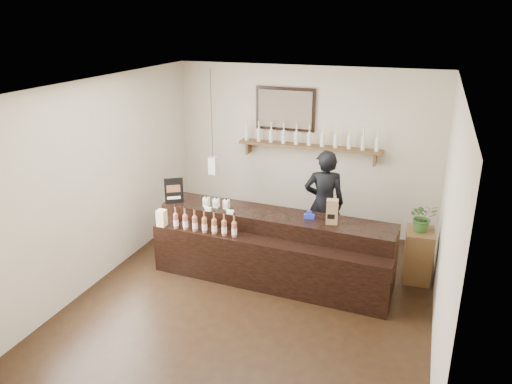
% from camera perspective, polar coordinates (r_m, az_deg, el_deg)
% --- Properties ---
extents(ground, '(5.00, 5.00, 0.00)m').
position_cam_1_polar(ground, '(6.83, -0.05, -11.85)').
color(ground, black).
rests_on(ground, ground).
extents(room_shell, '(5.00, 5.00, 5.00)m').
position_cam_1_polar(room_shell, '(6.11, -0.05, 1.86)').
color(room_shell, beige).
rests_on(room_shell, ground).
extents(back_wall_decor, '(2.66, 0.96, 1.69)m').
position_cam_1_polar(back_wall_decor, '(8.34, 4.44, 7.07)').
color(back_wall_decor, brown).
rests_on(back_wall_decor, ground).
extents(counter, '(3.38, 1.07, 1.10)m').
position_cam_1_polar(counter, '(7.09, 1.82, -6.56)').
color(counter, black).
rests_on(counter, ground).
extents(promo_sign, '(0.24, 0.16, 0.38)m').
position_cam_1_polar(promo_sign, '(7.41, -9.37, 0.16)').
color(promo_sign, black).
rests_on(promo_sign, counter).
extents(paper_bag, '(0.17, 0.14, 0.34)m').
position_cam_1_polar(paper_bag, '(6.68, 8.69, -2.24)').
color(paper_bag, olive).
rests_on(paper_bag, counter).
extents(tape_dispenser, '(0.15, 0.08, 0.12)m').
position_cam_1_polar(tape_dispenser, '(6.84, 6.10, -2.69)').
color(tape_dispenser, '#1C38C4').
rests_on(tape_dispenser, counter).
extents(side_cabinet, '(0.40, 0.53, 0.74)m').
position_cam_1_polar(side_cabinet, '(7.45, 18.05, -6.84)').
color(side_cabinet, brown).
rests_on(side_cabinet, ground).
extents(potted_plant, '(0.44, 0.41, 0.41)m').
position_cam_1_polar(potted_plant, '(7.22, 18.53, -2.75)').
color(potted_plant, '#376629').
rests_on(potted_plant, side_cabinet).
extents(shopkeeper, '(0.79, 0.62, 1.91)m').
position_cam_1_polar(shopkeeper, '(7.64, 7.81, -0.56)').
color(shopkeeper, black).
rests_on(shopkeeper, ground).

